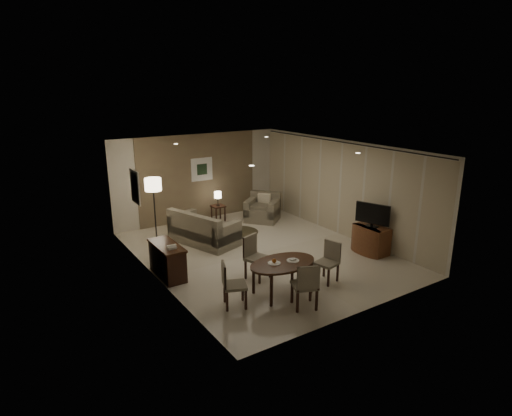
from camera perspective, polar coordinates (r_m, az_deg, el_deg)
room_shell at (r=10.89m, az=-0.58°, el=1.26°), size 5.50×7.00×2.70m
taupe_accent at (r=13.52m, az=-7.63°, el=4.07°), size 3.96×0.03×2.70m
curtain_wall at (r=12.22m, az=11.13°, el=2.46°), size 0.08×6.70×2.58m
curtain_rod at (r=11.98m, az=11.47°, el=8.60°), size 0.03×6.80×0.03m
art_back_frame at (r=13.49m, az=-7.24°, el=5.14°), size 0.72×0.03×0.72m
art_back_canvas at (r=13.48m, az=-7.21°, el=5.13°), size 0.34×0.01×0.34m
art_left_frame at (r=10.37m, az=-15.83°, el=2.72°), size 0.03×0.60×0.80m
art_left_canvas at (r=10.38m, az=-15.75°, el=2.73°), size 0.01×0.46×0.64m
downlight_nl at (r=8.05m, az=-0.60°, el=5.66°), size 0.10×0.10×0.01m
downlight_nr at (r=9.82m, az=13.44°, el=7.13°), size 0.10×0.10×0.01m
downlight_fl at (r=11.22m, az=-10.62°, el=8.38°), size 0.10×0.10×0.01m
downlight_fr at (r=12.55m, az=1.40°, el=9.45°), size 0.10×0.10×0.01m
console_desk at (r=9.81m, az=-11.73°, el=-6.85°), size 0.48×1.20×0.75m
telephone at (r=9.39m, az=-11.19°, el=-5.08°), size 0.20×0.14×0.09m
tv_cabinet at (r=11.31m, az=15.10°, el=-4.06°), size 0.48×0.90×0.70m
flat_tv at (r=11.09m, az=15.28°, el=-0.83°), size 0.36×0.85×0.60m
dining_table at (r=8.88m, az=3.55°, el=-9.28°), size 1.46×0.91×0.68m
chair_near at (r=8.36m, az=6.49°, el=-10.10°), size 0.59×0.59×0.94m
chair_far at (r=9.45m, az=0.25°, el=-6.67°), size 0.59×0.59×0.97m
chair_left at (r=8.35m, az=-2.83°, el=-10.18°), size 0.57×0.57×0.90m
chair_right at (r=9.45m, az=9.40°, el=-7.20°), size 0.52×0.52×0.88m
plate_a at (r=8.68m, az=2.43°, el=-7.36°), size 0.26×0.26×0.02m
plate_b at (r=8.82m, az=4.94°, el=-6.99°), size 0.26×0.26×0.02m
fruit_apple at (r=8.66m, az=2.43°, el=-7.04°), size 0.09×0.09×0.09m
napkin at (r=8.82m, az=4.95°, el=-6.85°), size 0.12×0.08×0.03m
round_rug at (r=12.51m, az=-2.21°, el=-3.19°), size 1.10×1.10×0.01m
sofa at (r=11.63m, az=-6.96°, el=-2.53°), size 2.10×1.51×0.89m
armchair at (r=13.43m, az=0.86°, el=0.08°), size 1.32×1.33×0.86m
side_table at (r=13.52m, az=-5.06°, el=-0.68°), size 0.39×0.39×0.49m
table_lamp at (r=13.38m, az=-5.11°, el=1.35°), size 0.22×0.22×0.50m
floor_lamp at (r=11.91m, az=-13.35°, el=-0.24°), size 0.44×0.44×1.75m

